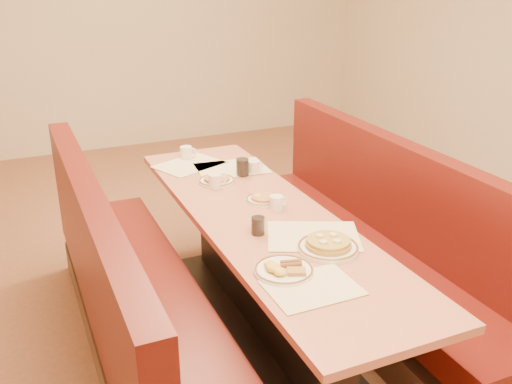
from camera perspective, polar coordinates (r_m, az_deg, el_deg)
name	(u,v)px	position (r m, az deg, el deg)	size (l,w,h in m)	color
ground	(262,332)	(3.44, 0.65, -13.79)	(8.00, 8.00, 0.00)	#9E6647
diner_table	(263,276)	(3.24, 0.67, -8.40)	(0.70, 2.50, 0.75)	black
booth_left	(133,308)	(3.06, -12.16, -11.23)	(0.55, 2.50, 1.05)	#4C3326
booth_right	(372,253)	(3.57, 11.49, -6.02)	(0.55, 2.50, 1.05)	#4C3326
placemat_near_left	(312,288)	(2.42, 5.66, -9.49)	(0.38, 0.28, 0.00)	beige
placemat_near_right	(313,236)	(2.84, 5.74, -4.39)	(0.45, 0.34, 0.00)	beige
placemat_far_left	(189,164)	(3.85, -6.70, 2.75)	(0.42, 0.31, 0.00)	beige
placemat_far_right	(232,168)	(3.76, -2.46, 2.41)	(0.45, 0.34, 0.00)	beige
pancake_plate	(328,246)	(2.72, 7.22, -5.33)	(0.29, 0.29, 0.07)	white
eggs_plate	(283,270)	(2.51, 2.73, -7.75)	(0.26, 0.26, 0.05)	white
extra_plate_mid	(263,199)	(3.24, 0.73, -0.69)	(0.20, 0.20, 0.04)	white
extra_plate_far	(217,180)	(3.52, -3.96, 1.19)	(0.23, 0.23, 0.05)	white
coffee_mug_a	(277,202)	(3.12, 2.10, -1.05)	(0.10, 0.07, 0.08)	white
coffee_mug_b	(216,181)	(3.43, -4.06, 1.14)	(0.11, 0.08, 0.08)	white
coffee_mug_c	(254,167)	(3.67, -0.18, 2.55)	(0.11, 0.08, 0.08)	white
coffee_mug_d	(187,152)	(3.97, -6.96, 3.95)	(0.12, 0.08, 0.09)	white
soda_tumbler_near	(258,226)	(2.84, 0.20, -3.39)	(0.07, 0.07, 0.09)	black
soda_tumbler_mid	(242,167)	(3.62, -1.36, 2.49)	(0.08, 0.08, 0.11)	black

